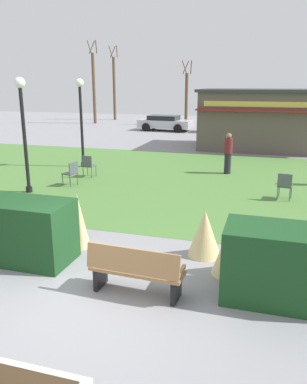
{
  "coord_description": "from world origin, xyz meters",
  "views": [
    {
      "loc": [
        2.79,
        -5.51,
        3.66
      ],
      "look_at": [
        0.28,
        2.88,
        1.2
      ],
      "focal_mm": 36.42,
      "sensor_mm": 36.0,
      "label": 1
    }
  ],
  "objects_px": {
    "lamppost_far": "(81,112)",
    "cafe_chair_east": "(285,184)",
    "cafe_chair_west": "(88,164)",
    "tree_center_bg": "(94,87)",
    "food_kiosk": "(265,119)",
    "parked_car_center_slot": "(228,124)",
    "park_bench": "(135,270)",
    "parked_car_west_slot": "(165,123)",
    "tree_right_bg": "(114,87)",
    "person_standing": "(228,153)",
    "cafe_chair_center": "(71,172)",
    "lamppost_mid": "(23,121)",
    "tree_left_bg": "(186,98)"
  },
  "relations": [
    {
      "from": "lamppost_far",
      "to": "cafe_chair_east",
      "type": "relative_size",
      "value": 4.33
    },
    {
      "from": "cafe_chair_west",
      "to": "tree_center_bg",
      "type": "height_order",
      "value": "tree_center_bg"
    },
    {
      "from": "cafe_chair_east",
      "to": "food_kiosk",
      "type": "bearing_deg",
      "value": 94.92
    },
    {
      "from": "cafe_chair_west",
      "to": "parked_car_center_slot",
      "type": "relative_size",
      "value": 0.21
    },
    {
      "from": "park_bench",
      "to": "parked_car_center_slot",
      "type": "xyz_separation_m",
      "value": [
        -1.0,
        24.33,
        0.16
      ]
    },
    {
      "from": "parked_car_center_slot",
      "to": "lamppost_far",
      "type": "bearing_deg",
      "value": -108.79
    },
    {
      "from": "food_kiosk",
      "to": "parked_car_west_slot",
      "type": "bearing_deg",
      "value": 138.49
    },
    {
      "from": "food_kiosk",
      "to": "tree_center_bg",
      "type": "xyz_separation_m",
      "value": [
        -15.59,
        10.68,
        1.63
      ]
    },
    {
      "from": "cafe_chair_east",
      "to": "tree_right_bg",
      "type": "xyz_separation_m",
      "value": [
        -16.15,
        25.31,
        2.73
      ]
    },
    {
      "from": "park_bench",
      "to": "person_standing",
      "type": "distance_m",
      "value": 10.31
    },
    {
      "from": "cafe_chair_center",
      "to": "tree_right_bg",
      "type": "xyz_separation_m",
      "value": [
        -8.69,
        25.63,
        2.73
      ]
    },
    {
      "from": "lamppost_mid",
      "to": "tree_right_bg",
      "type": "bearing_deg",
      "value": 105.97
    },
    {
      "from": "person_standing",
      "to": "food_kiosk",
      "type": "bearing_deg",
      "value": 68.1
    },
    {
      "from": "park_bench",
      "to": "tree_right_bg",
      "type": "distance_m",
      "value": 35.06
    },
    {
      "from": "lamppost_far",
      "to": "parked_car_west_slot",
      "type": "height_order",
      "value": "lamppost_far"
    },
    {
      "from": "food_kiosk",
      "to": "cafe_chair_east",
      "type": "distance_m",
      "value": 10.65
    },
    {
      "from": "food_kiosk",
      "to": "parked_car_west_slot",
      "type": "xyz_separation_m",
      "value": [
        -7.75,
        6.86,
        -1.04
      ]
    },
    {
      "from": "parked_car_west_slot",
      "to": "lamppost_far",
      "type": "bearing_deg",
      "value": -89.78
    },
    {
      "from": "cafe_chair_west",
      "to": "cafe_chair_center",
      "type": "distance_m",
      "value": 1.4
    },
    {
      "from": "park_bench",
      "to": "parked_car_west_slot",
      "type": "distance_m",
      "value": 25.06
    },
    {
      "from": "tree_left_bg",
      "to": "tree_center_bg",
      "type": "distance_m",
      "value": 8.62
    },
    {
      "from": "cafe_chair_west",
      "to": "cafe_chair_east",
      "type": "distance_m",
      "value": 7.54
    },
    {
      "from": "park_bench",
      "to": "tree_right_bg",
      "type": "xyz_separation_m",
      "value": [
        -13.48,
        32.24,
        2.77
      ]
    },
    {
      "from": "tree_center_bg",
      "to": "lamppost_far",
      "type": "bearing_deg",
      "value": -66.67
    },
    {
      "from": "food_kiosk",
      "to": "cafe_chair_east",
      "type": "bearing_deg",
      "value": -85.08
    },
    {
      "from": "tree_right_bg",
      "to": "lamppost_far",
      "type": "bearing_deg",
      "value": -71.38
    },
    {
      "from": "tree_left_bg",
      "to": "person_standing",
      "type": "bearing_deg",
      "value": -72.91
    },
    {
      "from": "lamppost_mid",
      "to": "cafe_chair_center",
      "type": "height_order",
      "value": "lamppost_mid"
    },
    {
      "from": "cafe_chair_east",
      "to": "parked_car_west_slot",
      "type": "relative_size",
      "value": 0.21
    },
    {
      "from": "lamppost_mid",
      "to": "lamppost_far",
      "type": "xyz_separation_m",
      "value": [
        -0.14,
        4.45,
        0.0
      ]
    },
    {
      "from": "parked_car_center_slot",
      "to": "cafe_chair_west",
      "type": "bearing_deg",
      "value": -103.07
    },
    {
      "from": "tree_left_bg",
      "to": "cafe_chair_west",
      "type": "bearing_deg",
      "value": -88.59
    },
    {
      "from": "cafe_chair_west",
      "to": "person_standing",
      "type": "bearing_deg",
      "value": 23.35
    },
    {
      "from": "parked_car_west_slot",
      "to": "parked_car_center_slot",
      "type": "distance_m",
      "value": 4.99
    },
    {
      "from": "cafe_chair_east",
      "to": "tree_left_bg",
      "type": "distance_m",
      "value": 23.67
    },
    {
      "from": "parked_car_west_slot",
      "to": "parked_car_center_slot",
      "type": "xyz_separation_m",
      "value": [
        4.99,
        -0.0,
        0.0
      ]
    },
    {
      "from": "cafe_chair_east",
      "to": "person_standing",
      "type": "distance_m",
      "value": 4.02
    },
    {
      "from": "park_bench",
      "to": "cafe_chair_center",
      "type": "bearing_deg",
      "value": 125.91
    },
    {
      "from": "cafe_chair_center",
      "to": "cafe_chair_east",
      "type": "bearing_deg",
      "value": 2.46
    },
    {
      "from": "cafe_chair_east",
      "to": "cafe_chair_center",
      "type": "xyz_separation_m",
      "value": [
        -7.45,
        -0.32,
        0.0
      ]
    },
    {
      "from": "lamppost_mid",
      "to": "tree_center_bg",
      "type": "distance_m",
      "value": 24.16
    },
    {
      "from": "person_standing",
      "to": "parked_car_west_slot",
      "type": "bearing_deg",
      "value": 102.89
    },
    {
      "from": "cafe_chair_east",
      "to": "tree_right_bg",
      "type": "distance_m",
      "value": 30.15
    },
    {
      "from": "cafe_chair_center",
      "to": "parked_car_west_slot",
      "type": "distance_m",
      "value": 17.77
    },
    {
      "from": "lamppost_far",
      "to": "food_kiosk",
      "type": "xyz_separation_m",
      "value": [
        7.69,
        7.64,
        -0.76
      ]
    },
    {
      "from": "lamppost_far",
      "to": "cafe_chair_east",
      "type": "distance_m",
      "value": 9.28
    },
    {
      "from": "cafe_chair_west",
      "to": "tree_center_bg",
      "type": "xyz_separation_m",
      "value": [
        -9.04,
        20.15,
        2.79
      ]
    },
    {
      "from": "lamppost_mid",
      "to": "tree_left_bg",
      "type": "xyz_separation_m",
      "value": [
        0.48,
        23.74,
        -0.02
      ]
    },
    {
      "from": "parked_car_center_slot",
      "to": "tree_right_bg",
      "type": "height_order",
      "value": "tree_right_bg"
    },
    {
      "from": "food_kiosk",
      "to": "tree_center_bg",
      "type": "distance_m",
      "value": 18.97
    }
  ]
}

